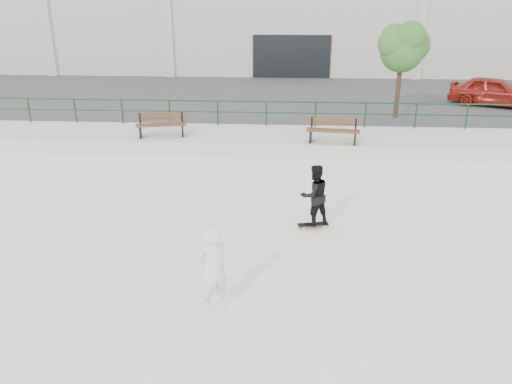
# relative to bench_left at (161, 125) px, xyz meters

# --- Properties ---
(ground) EXTENTS (120.00, 120.00, 0.00)m
(ground) POSITION_rel_bench_left_xyz_m (4.89, -8.93, -0.93)
(ground) COLOR silver
(ground) RESTS_ON ground
(ledge) EXTENTS (30.00, 3.00, 0.50)m
(ledge) POSITION_rel_bench_left_xyz_m (4.89, 0.57, -0.68)
(ledge) COLOR beige
(ledge) RESTS_ON ground
(parking_strip) EXTENTS (60.00, 14.00, 0.50)m
(parking_strip) POSITION_rel_bench_left_xyz_m (4.89, 9.07, -0.68)
(parking_strip) COLOR #3C3C3C
(parking_strip) RESTS_ON ground
(railing) EXTENTS (28.00, 0.06, 1.03)m
(railing) POSITION_rel_bench_left_xyz_m (4.89, 1.87, 0.31)
(railing) COLOR #163E21
(railing) RESTS_ON ledge
(commercial_building) EXTENTS (44.20, 16.33, 8.00)m
(commercial_building) POSITION_rel_bench_left_xyz_m (4.89, 23.06, 3.64)
(commercial_building) COLOR #B9B3A6
(commercial_building) RESTS_ON ground
(bench_left) EXTENTS (1.96, 0.93, 0.87)m
(bench_left) POSITION_rel_bench_left_xyz_m (0.00, 0.00, 0.00)
(bench_left) COLOR #4C2E1A
(bench_left) RESTS_ON ledge
(bench_right) EXTENTS (1.96, 0.78, 0.88)m
(bench_right) POSITION_rel_bench_left_xyz_m (6.43, -0.47, 0.00)
(bench_right) COLOR #4C2E1A
(bench_right) RESTS_ON ledge
(tree) EXTENTS (2.29, 2.03, 4.07)m
(tree) POSITION_rel_bench_left_xyz_m (9.54, 3.87, 2.62)
(tree) COLOR #4D3626
(tree) RESTS_ON parking_strip
(red_car) EXTENTS (4.40, 3.21, 1.39)m
(red_car) POSITION_rel_bench_left_xyz_m (14.68, 6.66, 0.27)
(red_car) COLOR maroon
(red_car) RESTS_ON parking_strip
(skateboard) EXTENTS (0.80, 0.37, 0.09)m
(skateboard) POSITION_rel_bench_left_xyz_m (5.49, -6.70, -0.86)
(skateboard) COLOR black
(skateboard) RESTS_ON ground
(standing_skater) EXTENTS (0.95, 0.88, 1.57)m
(standing_skater) POSITION_rel_bench_left_xyz_m (5.49, -6.70, -0.05)
(standing_skater) COLOR black
(standing_skater) RESTS_ON skateboard
(seated_skater) EXTENTS (0.74, 0.68, 1.69)m
(seated_skater) POSITION_rel_bench_left_xyz_m (3.50, -10.40, -0.09)
(seated_skater) COLOR white
(seated_skater) RESTS_ON ground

